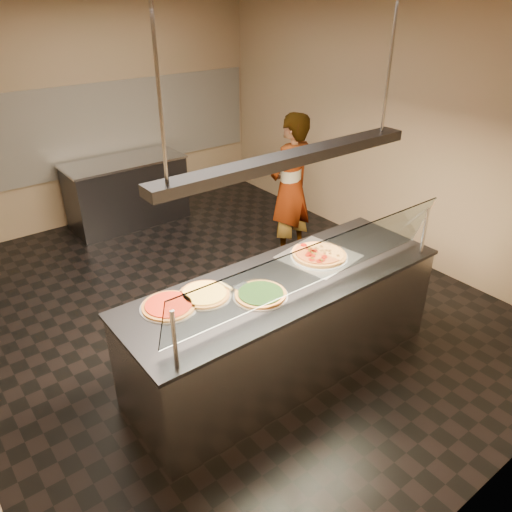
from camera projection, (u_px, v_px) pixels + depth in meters
ground at (219, 304)px, 5.45m from camera, size 5.00×6.00×0.02m
wall_back at (92, 114)px, 6.82m from camera, size 5.00×0.02×3.00m
wall_right at (386, 130)px, 6.06m from camera, size 0.02×6.00×3.00m
tile_band at (96, 129)px, 6.89m from camera, size 4.90×0.02×1.20m
serving_counter at (285, 325)px, 4.32m from camera, size 2.84×0.94×0.93m
sneeze_guard at (317, 264)px, 3.72m from camera, size 2.60×0.18×0.54m
perforated_tray at (318, 256)px, 4.43m from camera, size 0.67×0.67×0.01m
half_pizza_pepperoni at (309, 257)px, 4.36m from camera, size 0.32×0.51×0.05m
half_pizza_sausage at (328, 250)px, 4.48m from camera, size 0.32×0.51×0.04m
pizza_spinach at (260, 294)px, 3.87m from camera, size 0.44×0.44×0.03m
pizza_cheese at (204, 294)px, 3.88m from camera, size 0.42×0.42×0.03m
pizza_tomato at (168, 306)px, 3.73m from camera, size 0.43×0.43×0.03m
pizza_spatula at (233, 286)px, 3.95m from camera, size 0.20×0.23×0.02m
prep_table at (127, 192)px, 7.08m from camera, size 1.63×0.74×0.93m
worker at (290, 188)px, 5.99m from camera, size 0.73×0.54×1.81m
heat_lamp_housing at (290, 159)px, 3.61m from camera, size 2.30×0.18×0.08m
lamp_rod_left at (160, 98)px, 2.81m from camera, size 0.02×0.02×1.01m
lamp_rod_right at (390, 67)px, 3.88m from camera, size 0.02×0.02×1.01m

